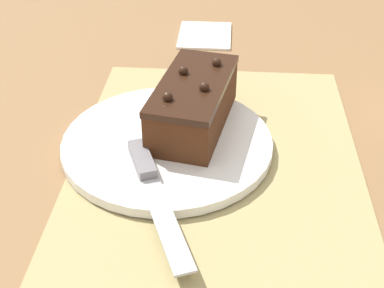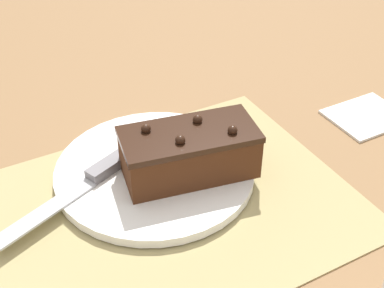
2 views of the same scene
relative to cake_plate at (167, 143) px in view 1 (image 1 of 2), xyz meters
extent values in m
plane|color=olive|center=(-0.02, -0.06, -0.01)|extent=(3.00, 3.00, 0.00)
cube|color=tan|center=(-0.02, -0.06, -0.01)|extent=(0.46, 0.34, 0.00)
cylinder|color=white|center=(0.00, 0.00, 0.00)|extent=(0.26, 0.26, 0.01)
cube|color=#472614|center=(0.03, -0.03, 0.03)|extent=(0.17, 0.11, 0.05)
cube|color=black|center=(0.03, -0.03, 0.06)|extent=(0.18, 0.11, 0.01)
sphere|color=black|center=(-0.01, 0.00, 0.07)|extent=(0.01, 0.01, 0.01)
sphere|color=black|center=(0.02, -0.04, 0.07)|extent=(0.01, 0.01, 0.01)
sphere|color=black|center=(0.05, -0.02, 0.07)|extent=(0.01, 0.01, 0.01)
sphere|color=black|center=(0.08, -0.06, 0.07)|extent=(0.01, 0.01, 0.01)
cube|color=slate|center=(-0.05, 0.02, 0.01)|extent=(0.07, 0.04, 0.01)
cube|color=#B7BABF|center=(-0.15, -0.02, 0.01)|extent=(0.13, 0.07, 0.00)
cube|color=white|center=(0.34, -0.03, -0.01)|extent=(0.11, 0.09, 0.01)
camera|label=1|loc=(-0.53, -0.07, 0.38)|focal=50.00mm
camera|label=2|loc=(-0.21, -0.49, 0.44)|focal=50.00mm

